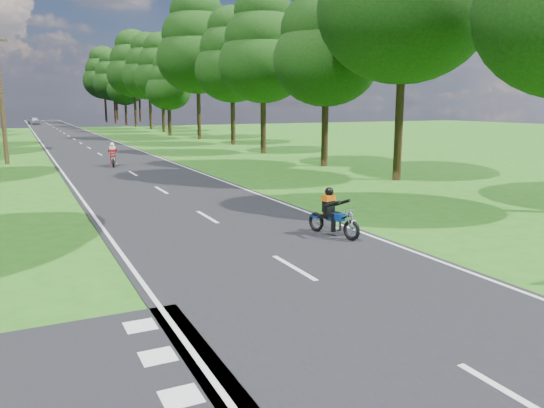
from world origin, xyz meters
TOP-DOWN VIEW (x-y plane):
  - ground at (0.00, 0.00)m, footprint 160.00×160.00m
  - main_road at (0.00, 50.00)m, footprint 7.00×140.00m
  - road_markings at (-0.14, 48.13)m, footprint 7.40×140.00m
  - treeline at (1.43, 60.06)m, footprint 40.00×115.35m
  - telegraph_pole at (-6.00, 28.00)m, footprint 1.20×0.26m
  - rider_near_blue at (2.37, 4.12)m, footprint 0.92×1.70m
  - rider_far_red at (-0.37, 23.88)m, footprint 0.78×1.71m
  - distant_car at (-2.23, 94.42)m, footprint 2.20×3.90m

SIDE VIEW (x-z plane):
  - ground at x=0.00m, z-range 0.00..0.00m
  - main_road at x=0.00m, z-range 0.00..0.02m
  - road_markings at x=-0.14m, z-range 0.02..0.03m
  - distant_car at x=-2.23m, z-range 0.02..1.27m
  - rider_near_blue at x=2.37m, z-range 0.02..1.37m
  - rider_far_red at x=-0.37m, z-range 0.02..1.39m
  - telegraph_pole at x=-6.00m, z-range 0.07..8.07m
  - treeline at x=1.43m, z-range 0.86..15.65m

